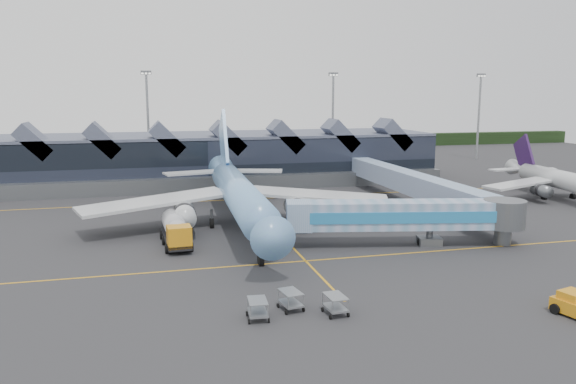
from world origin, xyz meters
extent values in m
plane|color=#2C2C2F|center=(0.00, 0.00, 0.00)|extent=(260.00, 260.00, 0.00)
cube|color=orange|center=(0.00, -8.00, 0.01)|extent=(120.00, 0.25, 0.01)
cube|color=orange|center=(0.00, 28.00, 0.01)|extent=(120.00, 0.25, 0.01)
cube|color=orange|center=(0.00, 10.00, 0.01)|extent=(0.25, 60.00, 0.01)
cube|color=black|center=(0.00, 110.00, 2.00)|extent=(260.00, 4.00, 4.00)
cube|color=black|center=(-5.00, 48.00, 4.50)|extent=(90.00, 20.00, 9.00)
cube|color=#535A6F|center=(-5.00, 48.00, 9.20)|extent=(90.00, 20.00, 0.60)
cube|color=slate|center=(-5.00, 37.00, 1.30)|extent=(90.00, 2.50, 2.60)
cube|color=#535A6F|center=(-34.00, 41.00, 9.30)|extent=(6.43, 6.00, 6.43)
cube|color=#535A6F|center=(-23.00, 41.00, 9.30)|extent=(6.43, 6.00, 6.43)
cube|color=#535A6F|center=(-12.00, 41.00, 9.30)|extent=(6.43, 6.00, 6.43)
cube|color=#535A6F|center=(-1.00, 41.00, 9.30)|extent=(6.43, 6.00, 6.43)
cube|color=#535A6F|center=(10.00, 41.00, 9.30)|extent=(6.43, 6.00, 6.43)
cube|color=#535A6F|center=(21.00, 41.00, 9.30)|extent=(6.43, 6.00, 6.43)
cube|color=#535A6F|center=(32.00, 41.00, 9.30)|extent=(6.43, 6.00, 6.43)
cylinder|color=gray|center=(-15.00, 72.00, 11.00)|extent=(0.56, 0.56, 22.00)
cube|color=slate|center=(-15.00, 72.00, 22.00)|extent=(2.40, 0.50, 0.90)
cylinder|color=gray|center=(30.00, 72.00, 11.00)|extent=(0.56, 0.56, 22.00)
cube|color=slate|center=(30.00, 72.00, 22.00)|extent=(2.40, 0.50, 0.90)
cylinder|color=gray|center=(70.00, 70.00, 11.00)|extent=(0.56, 0.56, 22.00)
cube|color=slate|center=(70.00, 70.00, 22.00)|extent=(2.40, 0.50, 0.90)
cylinder|color=#73A0EA|center=(-4.29, 7.91, 4.51)|extent=(5.30, 33.99, 4.18)
cone|color=#73A0EA|center=(-4.94, -11.92, 4.51)|extent=(4.37, 5.94, 4.18)
cube|color=black|center=(-4.97, -12.65, 5.39)|extent=(1.60, 0.39, 0.48)
cone|color=#73A0EA|center=(-3.60, 28.70, 4.82)|extent=(4.43, 7.88, 4.18)
cube|color=silver|center=(-14.92, 9.67, 3.78)|extent=(20.00, 11.31, 1.38)
cube|color=silver|center=(6.44, 8.96, 3.78)|extent=(20.00, 12.38, 1.38)
cylinder|color=silver|center=(-11.49, 5.72, 2.73)|extent=(2.78, 5.89, 2.59)
cylinder|color=silver|center=(2.76, 5.25, 2.73)|extent=(2.78, 5.89, 2.59)
cube|color=#73A0EA|center=(-3.66, 26.77, 9.18)|extent=(0.85, 10.71, 11.52)
cube|color=silver|center=(-8.79, 27.42, 4.82)|extent=(9.23, 5.14, 0.27)
cube|color=silver|center=(1.50, 27.08, 4.82)|extent=(9.30, 5.64, 0.27)
cylinder|color=slate|center=(-4.81, -8.05, 1.21)|extent=(0.31, 0.31, 2.42)
cylinder|color=slate|center=(-7.79, 9.47, 1.21)|extent=(0.31, 0.31, 2.42)
cylinder|color=slate|center=(-0.69, 9.24, 1.21)|extent=(0.31, 0.31, 2.42)
cylinder|color=black|center=(-4.81, -8.05, 0.44)|extent=(0.55, 1.56, 1.55)
cylinder|color=silver|center=(50.34, 14.37, 3.30)|extent=(5.10, 21.61, 3.06)
cone|color=silver|center=(51.61, 27.46, 3.53)|extent=(3.51, 5.17, 3.06)
cube|color=silver|center=(43.31, 16.03, 2.77)|extent=(13.28, 6.63, 1.02)
cylinder|color=slate|center=(45.45, 13.31, 2.00)|extent=(2.24, 3.84, 1.90)
cube|color=#301746|center=(51.49, 26.25, 6.36)|extent=(1.12, 6.89, 7.46)
cube|color=silver|center=(48.09, 26.88, 3.53)|extent=(6.08, 2.98, 0.25)
cube|color=silver|center=(54.95, 26.22, 3.53)|extent=(6.21, 3.97, 0.25)
cylinder|color=slate|center=(47.84, 15.53, 0.89)|extent=(0.29, 0.29, 1.77)
cylinder|color=slate|center=(53.02, 15.03, 0.89)|extent=(0.29, 0.29, 1.77)
cube|color=#719ABD|center=(12.44, -4.81, 3.63)|extent=(21.81, 7.61, 3.13)
cube|color=#257FBB|center=(12.10, -6.45, 3.63)|extent=(21.18, 4.56, 1.30)
cube|color=#719ABD|center=(0.81, -2.37, 3.63)|extent=(3.46, 3.96, 3.24)
cylinder|color=slate|center=(15.61, -5.47, 1.81)|extent=(0.76, 0.76, 3.63)
cube|color=slate|center=(15.61, -5.47, 0.49)|extent=(2.98, 2.65, 0.97)
cylinder|color=black|center=(14.55, -5.25, 0.38)|extent=(0.62, 1.04, 0.97)
cylinder|color=black|center=(16.67, -5.69, 0.38)|extent=(0.62, 1.04, 0.97)
cylinder|color=slate|center=(24.07, -7.25, 3.63)|extent=(4.75, 4.75, 3.24)
cylinder|color=slate|center=(24.07, -7.25, 1.81)|extent=(1.94, 1.94, 3.63)
cube|color=black|center=(-12.84, 1.71, 0.80)|extent=(3.09, 9.70, 0.53)
cube|color=orange|center=(-12.63, -1.91, 1.91)|extent=(2.68, 2.48, 2.34)
cube|color=black|center=(-12.59, -2.76, 2.45)|extent=(2.35, 0.29, 1.06)
cylinder|color=#BBBBC0|center=(-12.91, 2.98, 2.23)|extent=(2.79, 6.30, 2.45)
sphere|color=#BBBBC0|center=(-13.09, 6.06, 2.23)|extent=(2.34, 2.34, 2.34)
sphere|color=#BBBBC0|center=(-12.74, -0.10, 2.23)|extent=(2.34, 2.34, 2.34)
cylinder|color=black|center=(-13.99, -1.56, 0.53)|extent=(0.43, 1.08, 1.06)
cylinder|color=black|center=(-11.33, -1.41, 0.53)|extent=(0.43, 1.08, 1.06)
cylinder|color=black|center=(-14.20, 2.16, 0.53)|extent=(0.43, 1.08, 1.06)
cylinder|color=black|center=(-11.54, 2.31, 0.53)|extent=(0.43, 1.08, 1.06)
cylinder|color=black|center=(-14.35, 4.82, 0.53)|extent=(0.43, 1.08, 1.06)
cylinder|color=black|center=(-11.69, 4.97, 0.53)|extent=(0.43, 1.08, 1.06)
cube|color=orange|center=(16.61, -26.96, 1.51)|extent=(2.23, 2.08, 0.73)
cylinder|color=black|center=(15.30, -26.66, 0.42)|extent=(0.51, 0.88, 0.83)
cylinder|color=black|center=(17.61, -26.05, 0.42)|extent=(0.51, 0.88, 0.83)
cube|color=gray|center=(-4.90, -20.63, 0.56)|extent=(1.79, 2.45, 0.15)
cube|color=gray|center=(-4.90, -20.63, 1.53)|extent=(1.79, 2.45, 0.08)
cylinder|color=black|center=(-4.29, -19.69, 0.18)|extent=(0.18, 0.38, 0.37)
cube|color=gray|center=(-1.70, -22.43, 0.56)|extent=(1.59, 2.34, 0.15)
cube|color=gray|center=(-1.70, -22.43, 1.53)|extent=(1.59, 2.34, 0.08)
cylinder|color=black|center=(-1.00, -21.56, 0.18)|extent=(0.15, 0.37, 0.37)
cube|color=gray|center=(-7.87, -21.87, 0.56)|extent=(1.59, 2.34, 0.15)
cube|color=gray|center=(-7.87, -21.87, 1.53)|extent=(1.59, 2.34, 0.08)
cylinder|color=black|center=(-7.05, -21.12, 0.18)|extent=(0.15, 0.37, 0.37)
camera|label=1|loc=(-15.74, -62.44, 17.32)|focal=35.00mm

